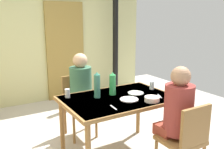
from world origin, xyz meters
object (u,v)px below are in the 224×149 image
object	(u,v)px
chair_near_diner	(186,139)
person_near_diner	(178,108)
person_far_diner	(81,85)
water_bottle_green_near	(97,85)
water_bottle_green_far	(113,84)
serving_bowl_center	(152,99)
dining_table	(118,104)
chair_far_diner	(78,102)

from	to	relation	value
chair_near_diner	person_near_diner	xyz separation A→B (m)	(-0.00, 0.14, 0.28)
chair_near_diner	person_far_diner	size ratio (longest dim) A/B	1.13
chair_near_diner	water_bottle_green_near	distance (m)	1.14
water_bottle_green_near	water_bottle_green_far	xyz separation A→B (m)	(0.21, 0.00, -0.01)
water_bottle_green_near	serving_bowl_center	world-z (taller)	water_bottle_green_near
dining_table	water_bottle_green_near	world-z (taller)	water_bottle_green_near
person_far_diner	serving_bowl_center	distance (m)	1.07
water_bottle_green_near	person_near_diner	bearing A→B (deg)	-56.54
serving_bowl_center	water_bottle_green_far	bearing A→B (deg)	119.53
dining_table	water_bottle_green_near	size ratio (longest dim) A/B	4.19
dining_table	person_near_diner	world-z (taller)	person_near_diner
chair_far_diner	dining_table	bearing A→B (deg)	103.30
chair_near_diner	person_far_diner	world-z (taller)	person_far_diner
chair_far_diner	chair_near_diner	bearing A→B (deg)	107.10
chair_near_diner	person_near_diner	bearing A→B (deg)	90.00
chair_near_diner	person_near_diner	size ratio (longest dim) A/B	1.13
dining_table	person_far_diner	size ratio (longest dim) A/B	1.70
person_far_diner	chair_near_diner	bearing A→B (deg)	108.59
person_near_diner	water_bottle_green_near	bearing A→B (deg)	123.46
chair_near_diner	water_bottle_green_near	xyz separation A→B (m)	(-0.52, 0.92, 0.41)
person_far_diner	serving_bowl_center	size ratio (longest dim) A/B	4.53
dining_table	water_bottle_green_far	bearing A→B (deg)	92.34
chair_near_diner	chair_far_diner	distance (m)	1.67
water_bottle_green_far	serving_bowl_center	bearing A→B (deg)	-60.47
person_far_diner	serving_bowl_center	world-z (taller)	person_far_diner
person_near_diner	chair_far_diner	bearing A→B (deg)	108.59
serving_bowl_center	chair_far_diner	bearing A→B (deg)	111.37
water_bottle_green_near	serving_bowl_center	distance (m)	0.66
serving_bowl_center	dining_table	bearing A→B (deg)	127.94
dining_table	chair_far_diner	world-z (taller)	chair_far_diner
person_far_diner	serving_bowl_center	bearing A→B (deg)	114.03
dining_table	water_bottle_green_far	distance (m)	0.25
chair_near_diner	serving_bowl_center	bearing A→B (deg)	96.44
chair_near_diner	person_near_diner	world-z (taller)	person_near_diner
water_bottle_green_far	serving_bowl_center	distance (m)	0.52
chair_far_diner	water_bottle_green_near	world-z (taller)	water_bottle_green_near
person_near_diner	serving_bowl_center	size ratio (longest dim) A/B	4.53
dining_table	person_far_diner	bearing A→B (deg)	105.92
water_bottle_green_near	water_bottle_green_far	distance (m)	0.21
person_near_diner	person_far_diner	bearing A→B (deg)	110.36
water_bottle_green_far	water_bottle_green_near	bearing A→B (deg)	-179.50
water_bottle_green_far	person_far_diner	bearing A→B (deg)	109.01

